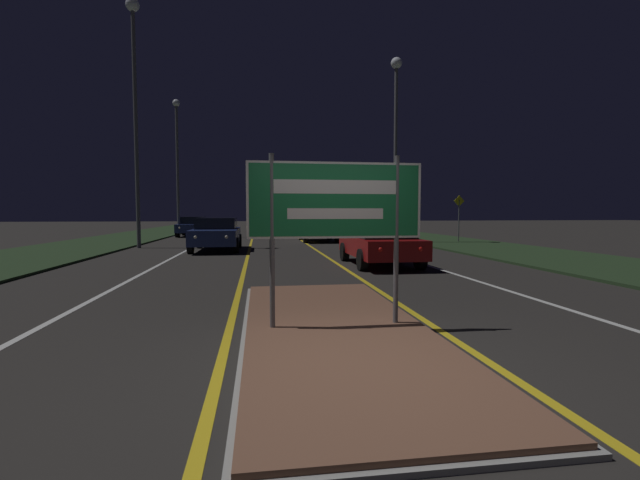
{
  "coord_description": "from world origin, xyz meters",
  "views": [
    {
      "loc": [
        -1.04,
        -4.29,
        1.66
      ],
      "look_at": [
        0.0,
        2.99,
        1.19
      ],
      "focal_mm": 24.0,
      "sensor_mm": 36.0,
      "label": 1
    }
  ],
  "objects_px": {
    "highway_sign": "(336,206)",
    "car_approaching_0": "(217,233)",
    "streetlight_left_far": "(177,153)",
    "car_receding_1": "(318,228)",
    "car_receding_2": "(304,224)",
    "streetlight_right_near": "(396,119)",
    "streetlight_left_near": "(135,83)",
    "car_receding_0": "(380,242)",
    "car_approaching_1": "(193,226)",
    "warning_sign": "(459,214)",
    "car_receding_3": "(331,222)"
  },
  "relations": [
    {
      "from": "highway_sign",
      "to": "car_approaching_0",
      "type": "xyz_separation_m",
      "value": [
        -2.88,
        13.43,
        -0.99
      ]
    },
    {
      "from": "streetlight_left_far",
      "to": "car_receding_1",
      "type": "xyz_separation_m",
      "value": [
        8.76,
        -5.29,
        -4.85
      ]
    },
    {
      "from": "car_receding_2",
      "to": "streetlight_right_near",
      "type": "bearing_deg",
      "value": -72.22
    },
    {
      "from": "streetlight_left_near",
      "to": "streetlight_left_far",
      "type": "xyz_separation_m",
      "value": [
        0.24,
        8.82,
        -2.0
      ]
    },
    {
      "from": "car_receding_0",
      "to": "car_receding_2",
      "type": "xyz_separation_m",
      "value": [
        -0.26,
        20.74,
        0.06
      ]
    },
    {
      "from": "car_approaching_1",
      "to": "car_approaching_0",
      "type": "bearing_deg",
      "value": -76.97
    },
    {
      "from": "streetlight_left_near",
      "to": "car_receding_0",
      "type": "height_order",
      "value": "streetlight_left_near"
    },
    {
      "from": "car_receding_2",
      "to": "warning_sign",
      "type": "relative_size",
      "value": 1.88
    },
    {
      "from": "car_receding_0",
      "to": "car_approaching_0",
      "type": "relative_size",
      "value": 0.93
    },
    {
      "from": "car_approaching_1",
      "to": "car_receding_0",
      "type": "bearing_deg",
      "value": -65.17
    },
    {
      "from": "warning_sign",
      "to": "highway_sign",
      "type": "bearing_deg",
      "value": -121.04
    },
    {
      "from": "streetlight_left_far",
      "to": "car_receding_2",
      "type": "height_order",
      "value": "streetlight_left_far"
    },
    {
      "from": "car_receding_2",
      "to": "car_approaching_0",
      "type": "relative_size",
      "value": 1.05
    },
    {
      "from": "car_approaching_0",
      "to": "streetlight_right_near",
      "type": "bearing_deg",
      "value": 18.15
    },
    {
      "from": "highway_sign",
      "to": "car_receding_3",
      "type": "relative_size",
      "value": 0.6
    },
    {
      "from": "warning_sign",
      "to": "streetlight_left_far",
      "type": "bearing_deg",
      "value": 154.21
    },
    {
      "from": "warning_sign",
      "to": "car_receding_2",
      "type": "bearing_deg",
      "value": 121.89
    },
    {
      "from": "streetlight_right_near",
      "to": "warning_sign",
      "type": "relative_size",
      "value": 3.9
    },
    {
      "from": "car_receding_1",
      "to": "warning_sign",
      "type": "xyz_separation_m",
      "value": [
        7.41,
        -2.52,
        0.84
      ]
    },
    {
      "from": "car_receding_3",
      "to": "warning_sign",
      "type": "bearing_deg",
      "value": -79.11
    },
    {
      "from": "highway_sign",
      "to": "car_receding_1",
      "type": "height_order",
      "value": "highway_sign"
    },
    {
      "from": "car_receding_1",
      "to": "car_approaching_1",
      "type": "distance_m",
      "value": 10.4
    },
    {
      "from": "car_receding_0",
      "to": "car_receding_1",
      "type": "bearing_deg",
      "value": 91.83
    },
    {
      "from": "highway_sign",
      "to": "car_receding_3",
      "type": "distance_m",
      "value": 36.29
    },
    {
      "from": "streetlight_left_near",
      "to": "warning_sign",
      "type": "distance_m",
      "value": 17.51
    },
    {
      "from": "car_approaching_0",
      "to": "streetlight_left_near",
      "type": "bearing_deg",
      "value": 154.08
    },
    {
      "from": "car_receding_1",
      "to": "warning_sign",
      "type": "height_order",
      "value": "warning_sign"
    },
    {
      "from": "highway_sign",
      "to": "car_approaching_1",
      "type": "relative_size",
      "value": 0.57
    },
    {
      "from": "car_receding_1",
      "to": "car_approaching_1",
      "type": "xyz_separation_m",
      "value": [
        -8.02,
        6.61,
        -0.03
      ]
    },
    {
      "from": "car_receding_1",
      "to": "car_approaching_0",
      "type": "relative_size",
      "value": 1.01
    },
    {
      "from": "car_receding_3",
      "to": "car_receding_2",
      "type": "bearing_deg",
      "value": -114.53
    },
    {
      "from": "car_approaching_0",
      "to": "streetlight_left_far",
      "type": "bearing_deg",
      "value": 108.25
    },
    {
      "from": "streetlight_left_near",
      "to": "car_receding_2",
      "type": "xyz_separation_m",
      "value": [
        9.1,
        12.75,
        -6.81
      ]
    },
    {
      "from": "highway_sign",
      "to": "car_receding_0",
      "type": "distance_m",
      "value": 7.82
    },
    {
      "from": "car_approaching_0",
      "to": "warning_sign",
      "type": "distance_m",
      "value": 13.0
    },
    {
      "from": "streetlight_left_far",
      "to": "car_receding_3",
      "type": "bearing_deg",
      "value": 43.32
    },
    {
      "from": "car_approaching_1",
      "to": "warning_sign",
      "type": "height_order",
      "value": "warning_sign"
    },
    {
      "from": "car_receding_2",
      "to": "car_receding_3",
      "type": "bearing_deg",
      "value": 65.47
    },
    {
      "from": "car_receding_1",
      "to": "car_receding_2",
      "type": "height_order",
      "value": "car_receding_2"
    },
    {
      "from": "car_approaching_1",
      "to": "highway_sign",
      "type": "bearing_deg",
      "value": -77.45
    },
    {
      "from": "car_receding_0",
      "to": "car_receding_3",
      "type": "height_order",
      "value": "car_receding_0"
    },
    {
      "from": "streetlight_left_far",
      "to": "car_approaching_1",
      "type": "xyz_separation_m",
      "value": [
        0.74,
        1.33,
        -4.88
      ]
    },
    {
      "from": "car_receding_2",
      "to": "car_receding_3",
      "type": "xyz_separation_m",
      "value": [
        3.55,
        7.78,
        -0.06
      ]
    },
    {
      "from": "streetlight_left_far",
      "to": "car_receding_3",
      "type": "distance_m",
      "value": 17.75
    },
    {
      "from": "streetlight_right_near",
      "to": "car_receding_3",
      "type": "xyz_separation_m",
      "value": [
        -0.17,
        19.37,
        -5.87
      ]
    },
    {
      "from": "car_approaching_1",
      "to": "streetlight_right_near",
      "type": "bearing_deg",
      "value": -37.2
    },
    {
      "from": "highway_sign",
      "to": "car_approaching_1",
      "type": "bearing_deg",
      "value": 102.55
    },
    {
      "from": "streetlight_right_near",
      "to": "car_receding_2",
      "type": "distance_m",
      "value": 13.49
    },
    {
      "from": "highway_sign",
      "to": "car_receding_1",
      "type": "distance_m",
      "value": 18.95
    },
    {
      "from": "streetlight_right_near",
      "to": "car_approaching_1",
      "type": "relative_size",
      "value": 2.31
    }
  ]
}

